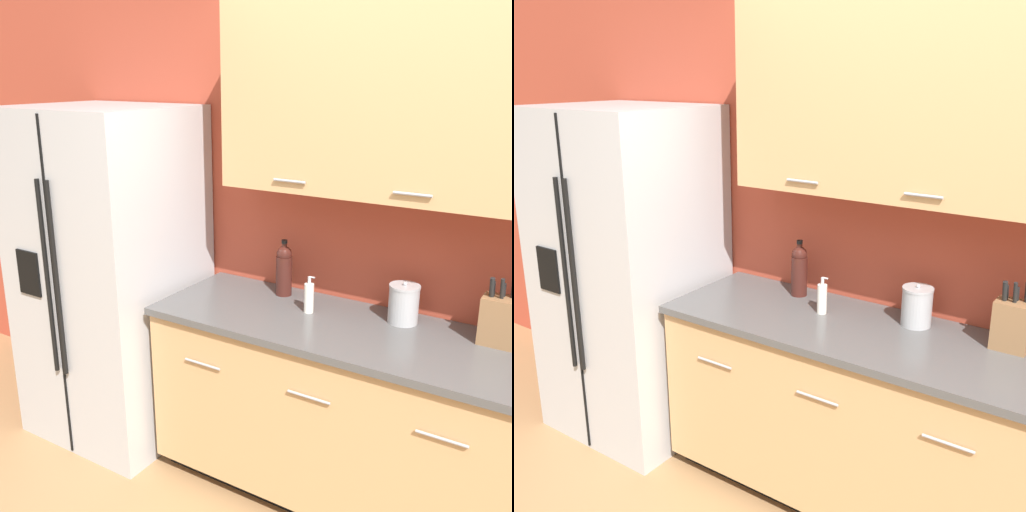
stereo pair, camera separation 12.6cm
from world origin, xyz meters
TOP-DOWN VIEW (x-y plane):
  - wall_back at (-0.04, 1.24)m, footprint 10.00×0.39m
  - counter_unit at (-0.16, 0.95)m, footprint 2.37×0.64m
  - refrigerator at (-1.82, 0.87)m, footprint 0.87×0.80m
  - knife_block at (0.20, 1.11)m, footprint 0.15×0.11m
  - wine_bottle at (-0.85, 1.14)m, footprint 0.08×0.08m
  - soap_dispenser at (-0.64, 0.99)m, footprint 0.05×0.05m
  - steel_canister at (-0.21, 1.12)m, footprint 0.14×0.14m

SIDE VIEW (x-z plane):
  - counter_unit at x=-0.16m, z-range 0.01..0.94m
  - refrigerator at x=-1.82m, z-range 0.00..1.86m
  - soap_dispenser at x=-0.64m, z-range 0.91..1.10m
  - steel_canister at x=-0.21m, z-range 0.92..1.12m
  - knife_block at x=0.20m, z-range 0.89..1.19m
  - wine_bottle at x=-0.85m, z-range 0.92..1.21m
  - wall_back at x=-0.04m, z-range 0.17..2.77m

